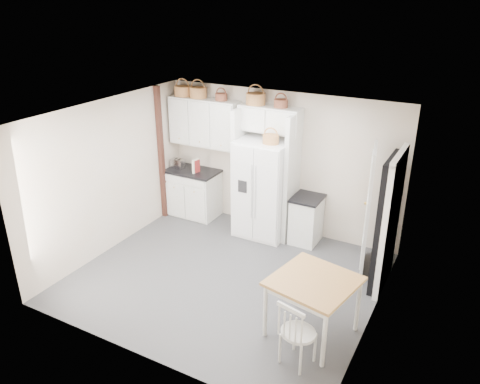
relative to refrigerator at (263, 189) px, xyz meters
The scene contains 28 objects.
floor 1.85m from the refrigerator, 84.69° to the right, with size 4.50×4.50×0.00m, color #414144.
ceiling 2.35m from the refrigerator, 84.69° to the right, with size 4.50×4.50×0.00m, color white.
wall_back 0.58m from the refrigerator, 68.82° to the left, with size 4.50×4.50×0.00m, color beige.
wall_left 2.68m from the refrigerator, 142.47° to the right, with size 4.00×4.00×0.00m, color beige.
wall_right 2.92m from the refrigerator, 33.90° to the right, with size 4.00×4.00×0.00m, color beige.
refrigerator is the anchor object (origin of this frame).
base_cab_left 1.63m from the refrigerator, behind, with size 0.98×0.62×0.91m, color silver.
base_cab_right 0.95m from the refrigerator, ahead, with size 0.47×0.56×0.83m, color silver.
dining_table 2.88m from the refrigerator, 51.17° to the right, with size 0.98×0.98×0.82m, color olive.
windsor_chair 3.37m from the refrigerator, 56.93° to the right, with size 0.43×0.39×0.89m, color silver.
counter_left 1.57m from the refrigerator, behind, with size 1.02×0.66×0.04m, color black.
counter_right 0.82m from the refrigerator, ahead, with size 0.51×0.60×0.04m, color black.
toaster 1.90m from the refrigerator, behind, with size 0.27×0.16×0.19m, color silver.
cookbook_red 1.45m from the refrigerator, behind, with size 0.04×0.16×0.25m, color maroon.
cookbook_cream 1.46m from the refrigerator, behind, with size 0.04×0.18×0.27m, color white.
basket_upper_a 2.39m from the refrigerator, behind, with size 0.33×0.33×0.19m, color #9F6536.
basket_upper_b 2.15m from the refrigerator, behind, with size 0.33×0.33×0.19m, color #9F6536.
basket_upper_c 1.82m from the refrigerator, 167.49° to the left, with size 0.22×0.22×0.13m, color brown.
basket_bridge_a 1.59m from the refrigerator, 142.66° to the left, with size 0.35×0.35×0.20m, color #9F6536.
basket_bridge_b 1.55m from the refrigerator, 48.46° to the left, with size 0.24×0.24×0.14m, color brown.
basket_fridge_b 0.99m from the refrigerator, 30.84° to the right, with size 0.28×0.28×0.15m, color #9F6536.
upper_cabinet 1.70m from the refrigerator, behind, with size 1.40×0.34×0.90m, color silver.
bridge_cabinet 1.25m from the refrigerator, 90.00° to the left, with size 1.12×0.34×0.45m, color silver.
fridge_panel_left 0.58m from the refrigerator, behind, with size 0.08×0.60×2.30m, color silver.
fridge_panel_right 0.58m from the refrigerator, ahead, with size 0.08×0.60×2.30m, color silver.
trim_post 2.11m from the refrigerator, behind, with size 0.09×0.09×2.60m, color #3A1D16.
doorway_void 2.39m from the refrigerator, 14.86° to the right, with size 0.18×0.85×2.05m, color black.
door_slab 1.97m from the refrigerator, ahead, with size 0.80×0.04×2.05m, color white.
Camera 1 is at (3.17, -5.41, 4.15)m, focal length 35.00 mm.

